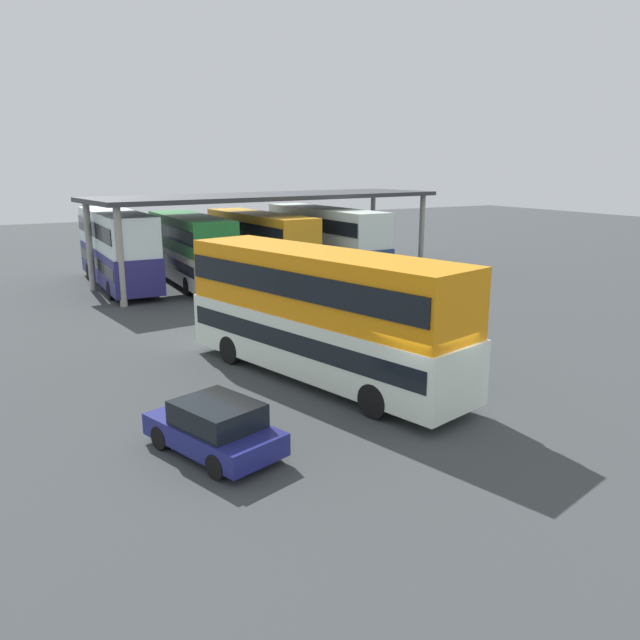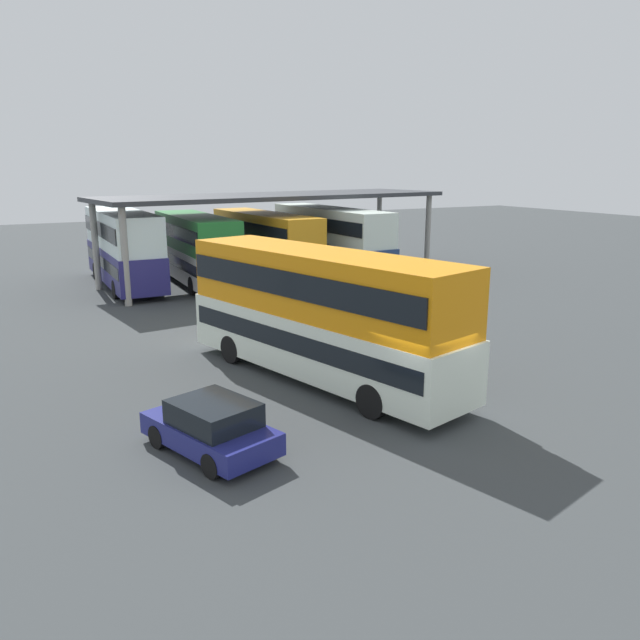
{
  "view_description": "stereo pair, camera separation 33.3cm",
  "coord_description": "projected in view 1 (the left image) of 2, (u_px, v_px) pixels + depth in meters",
  "views": [
    {
      "loc": [
        -10.36,
        -12.84,
        6.85
      ],
      "look_at": [
        -0.86,
        4.22,
        2.0
      ],
      "focal_mm": 35.08,
      "sensor_mm": 36.0,
      "label": 1
    },
    {
      "loc": [
        -10.07,
        -13.0,
        6.85
      ],
      "look_at": [
        -0.86,
        4.22,
        2.0
      ],
      "focal_mm": 35.08,
      "sensor_mm": 36.0,
      "label": 2
    }
  ],
  "objects": [
    {
      "name": "double_decker_near_canopy",
      "position": [
        117.0,
        246.0,
        35.55
      ],
      "size": [
        2.64,
        10.84,
        4.33
      ],
      "rotation": [
        0.0,
        0.0,
        1.56
      ],
      "color": "navy",
      "rests_on": "ground_plane"
    },
    {
      "name": "double_decker_main",
      "position": [
        320.0,
        310.0,
        20.05
      ],
      "size": [
        5.15,
        11.25,
        4.22
      ],
      "rotation": [
        0.0,
        0.0,
        1.82
      ],
      "color": "white",
      "rests_on": "ground_plane"
    },
    {
      "name": "depot_canopy",
      "position": [
        272.0,
        199.0,
        37.89
      ],
      "size": [
        22.41,
        8.84,
        5.15
      ],
      "rotation": [
        0.0,
        0.0,
        0.12
      ],
      "color": "#33353A",
      "rests_on": "ground_plane"
    },
    {
      "name": "double_decker_end_of_row",
      "position": [
        325.0,
        238.0,
        39.63
      ],
      "size": [
        2.73,
        11.48,
        4.25
      ],
      "rotation": [
        0.0,
        0.0,
        1.6
      ],
      "color": "navy",
      "rests_on": "ground_plane"
    },
    {
      "name": "double_decker_far_right",
      "position": [
        260.0,
        243.0,
        38.34
      ],
      "size": [
        3.0,
        10.97,
        4.02
      ],
      "rotation": [
        0.0,
        0.0,
        1.62
      ],
      "color": "white",
      "rests_on": "ground_plane"
    },
    {
      "name": "ground_plane",
      "position": [
        420.0,
        418.0,
        17.43
      ],
      "size": [
        140.0,
        140.0,
        0.0
      ],
      "primitive_type": "plane",
      "color": "#393E3F"
    },
    {
      "name": "double_decker_mid_row",
      "position": [
        191.0,
        247.0,
        36.52
      ],
      "size": [
        2.84,
        10.18,
        4.02
      ],
      "rotation": [
        0.0,
        0.0,
        1.54
      ],
      "color": "silver",
      "rests_on": "ground_plane"
    },
    {
      "name": "parked_hatchback",
      "position": [
        215.0,
        428.0,
        15.12
      ],
      "size": [
        2.74,
        3.96,
        1.35
      ],
      "rotation": [
        0.0,
        0.0,
        1.88
      ],
      "color": "navy",
      "rests_on": "ground_plane"
    }
  ]
}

